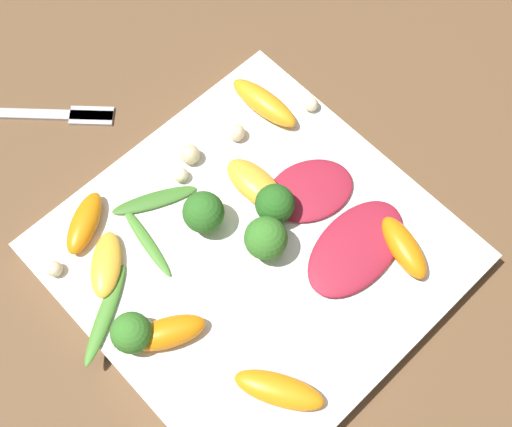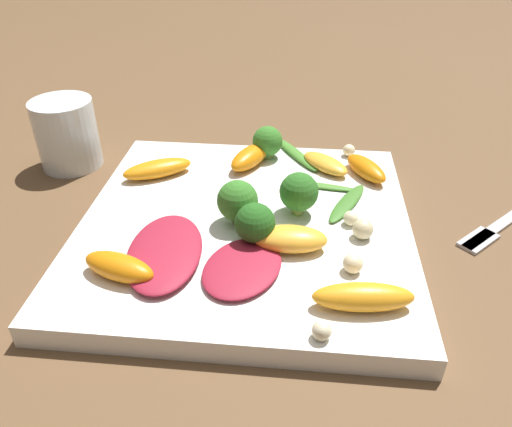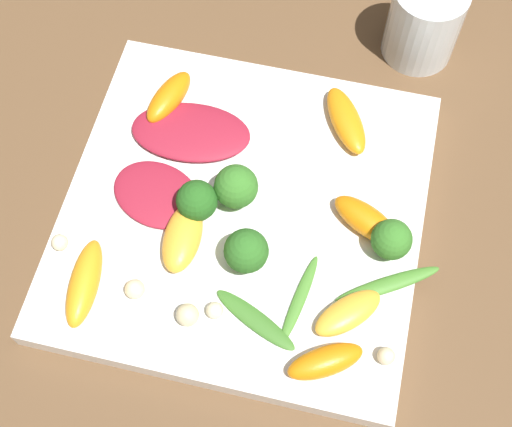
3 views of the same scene
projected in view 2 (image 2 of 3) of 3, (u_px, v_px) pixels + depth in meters
ground_plane at (246, 236)px, 0.49m from camera, size 2.40×2.40×0.00m
plate at (246, 227)px, 0.48m from camera, size 0.31×0.31×0.02m
drinking_glass at (67, 134)px, 0.59m from camera, size 0.07×0.07×0.08m
fork at (508, 219)px, 0.50m from camera, size 0.15×0.15×0.01m
radicchio_leaf_0 at (242, 267)px, 0.41m from camera, size 0.10×0.08×0.01m
radicchio_leaf_1 at (165, 252)px, 0.42m from camera, size 0.11×0.07×0.01m
orange_segment_0 at (157, 169)px, 0.54m from camera, size 0.06×0.08×0.02m
orange_segment_1 at (325, 163)px, 0.55m from camera, size 0.06×0.06×0.01m
orange_segment_2 at (250, 157)px, 0.56m from camera, size 0.07×0.05×0.02m
orange_segment_3 at (119, 267)px, 0.40m from camera, size 0.04×0.07×0.02m
orange_segment_4 at (290, 239)px, 0.43m from camera, size 0.03×0.07×0.02m
orange_segment_5 at (366, 168)px, 0.54m from camera, size 0.07×0.05×0.02m
orange_segment_6 at (363, 297)px, 0.37m from camera, size 0.03×0.08×0.02m
broccoli_floret_0 at (268, 142)px, 0.57m from camera, size 0.03×0.03×0.04m
broccoli_floret_1 at (238, 201)px, 0.45m from camera, size 0.04×0.04×0.04m
broccoli_floret_2 at (255, 223)px, 0.43m from camera, size 0.04×0.04×0.04m
broccoli_floret_3 at (299, 192)px, 0.47m from camera, size 0.04×0.04×0.04m
arugula_sprig_0 at (347, 203)px, 0.49m from camera, size 0.08×0.05×0.01m
arugula_sprig_1 at (321, 186)px, 0.52m from camera, size 0.02×0.08×0.00m
arugula_sprig_2 at (296, 154)px, 0.58m from camera, size 0.09×0.06×0.01m
macadamia_nut_0 at (351, 218)px, 0.46m from camera, size 0.01×0.01×0.01m
macadamia_nut_1 at (353, 264)px, 0.41m from camera, size 0.02×0.02×0.02m
macadamia_nut_2 at (363, 229)px, 0.44m from camera, size 0.02×0.02×0.02m
macadamia_nut_3 at (322, 331)px, 0.35m from camera, size 0.01×0.01×0.01m
macadamia_nut_4 at (349, 150)px, 0.58m from camera, size 0.01×0.01×0.01m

